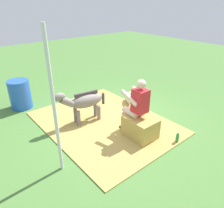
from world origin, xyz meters
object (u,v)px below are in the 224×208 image
(hay_bale, at_px, (140,127))
(soda_bottle, at_px, (177,138))
(person_seated, at_px, (136,104))
(pony_standing, at_px, (83,102))
(water_barrel, at_px, (20,94))
(tent_pole_left, at_px, (54,107))
(pony_lying, at_px, (135,101))

(hay_bale, height_order, soda_bottle, hay_bale)
(person_seated, relative_size, pony_standing, 1.02)
(water_barrel, distance_m, tent_pole_left, 3.12)
(soda_bottle, bearing_deg, person_seated, 28.15)
(person_seated, distance_m, water_barrel, 3.42)
(person_seated, xyz_separation_m, soda_bottle, (-0.85, -0.45, -0.63))
(person_seated, height_order, tent_pole_left, tent_pole_left)
(pony_standing, bearing_deg, tent_pole_left, 132.37)
(water_barrel, bearing_deg, pony_lying, -129.09)
(pony_standing, relative_size, soda_bottle, 5.02)
(pony_lying, relative_size, water_barrel, 1.62)
(hay_bale, bearing_deg, pony_standing, 24.55)
(pony_lying, bearing_deg, tent_pole_left, 108.15)
(person_seated, relative_size, pony_lying, 1.03)
(hay_bale, relative_size, soda_bottle, 2.62)
(hay_bale, bearing_deg, tent_pole_left, 83.28)
(pony_lying, distance_m, water_barrel, 3.26)
(person_seated, bearing_deg, pony_lying, -44.89)
(pony_standing, distance_m, soda_bottle, 2.34)
(pony_standing, xyz_separation_m, water_barrel, (1.85, 0.92, -0.16))
(pony_standing, bearing_deg, pony_lying, -97.09)
(water_barrel, relative_size, tent_pole_left, 0.32)
(person_seated, relative_size, soda_bottle, 5.10)
(soda_bottle, xyz_separation_m, water_barrel, (3.88, 2.00, 0.28))
(hay_bale, relative_size, pony_standing, 0.52)
(pony_lying, height_order, water_barrel, water_barrel)
(soda_bottle, bearing_deg, hay_bale, 33.88)
(person_seated, bearing_deg, pony_standing, 27.67)
(person_seated, height_order, water_barrel, person_seated)
(pony_standing, relative_size, water_barrel, 1.64)
(hay_bale, xyz_separation_m, soda_bottle, (-0.68, -0.46, -0.11))
(soda_bottle, height_order, tent_pole_left, tent_pole_left)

